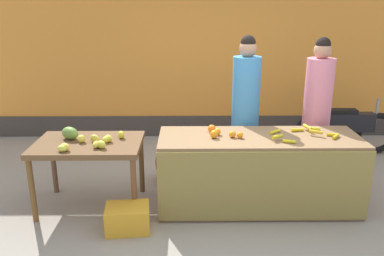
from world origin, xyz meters
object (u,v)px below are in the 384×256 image
vendor_woman_pink_shirt (317,112)px  produce_crate (128,218)px  parked_motorcycle (346,129)px  vendor_woman_blue_shirt (245,111)px  produce_sack (168,163)px

vendor_woman_pink_shirt → produce_crate: 2.64m
parked_motorcycle → produce_crate: (-3.04, -2.13, -0.27)m
vendor_woman_blue_shirt → produce_crate: (-1.33, -1.15, -0.81)m
vendor_woman_pink_shirt → vendor_woman_blue_shirt: bearing=-178.6°
vendor_woman_pink_shirt → produce_crate: bearing=-152.2°
vendor_woman_pink_shirt → produce_crate: size_ratio=4.19×
vendor_woman_pink_shirt → produce_sack: 1.99m
vendor_woman_blue_shirt → parked_motorcycle: size_ratio=1.17×
vendor_woman_blue_shirt → parked_motorcycle: vendor_woman_blue_shirt is taller
vendor_woman_blue_shirt → produce_crate: 1.94m
produce_crate → produce_sack: size_ratio=0.90×
vendor_woman_pink_shirt → parked_motorcycle: (0.81, 0.96, -0.53)m
produce_crate → vendor_woman_blue_shirt: bearing=40.9°
parked_motorcycle → produce_sack: bearing=-160.2°
vendor_woman_blue_shirt → produce_sack: 1.20m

